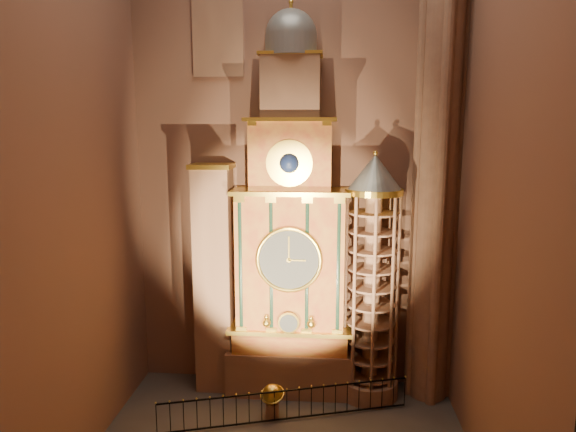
# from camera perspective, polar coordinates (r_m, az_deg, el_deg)

# --- Properties ---
(wall_back) EXTENTS (22.00, 0.00, 22.00)m
(wall_back) POSITION_cam_1_polar(r_m,az_deg,el_deg) (22.72, 0.51, 7.96)
(wall_back) COLOR brown
(wall_back) RESTS_ON floor
(wall_left) EXTENTS (0.00, 22.00, 22.00)m
(wall_left) POSITION_cam_1_polar(r_m,az_deg,el_deg) (18.75, -22.92, 6.83)
(wall_left) COLOR brown
(wall_left) RESTS_ON floor
(wall_right) EXTENTS (0.00, 22.00, 22.00)m
(wall_right) POSITION_cam_1_polar(r_m,az_deg,el_deg) (17.53, 22.66, 6.70)
(wall_right) COLOR brown
(wall_right) RESTS_ON floor
(astronomical_clock) EXTENTS (5.60, 2.41, 16.70)m
(astronomical_clock) POSITION_cam_1_polar(r_m,az_deg,el_deg) (22.25, 0.30, -3.32)
(astronomical_clock) COLOR #8C634C
(astronomical_clock) RESTS_ON floor
(portrait_tower) EXTENTS (1.80, 1.60, 10.20)m
(portrait_tower) POSITION_cam_1_polar(r_m,az_deg,el_deg) (23.15, -8.18, -6.81)
(portrait_tower) COLOR #8C634C
(portrait_tower) RESTS_ON floor
(stair_turret) EXTENTS (2.50, 2.50, 10.80)m
(stair_turret) POSITION_cam_1_polar(r_m,az_deg,el_deg) (22.38, 9.29, -7.10)
(stair_turret) COLOR #8C634C
(stair_turret) RESTS_ON floor
(gothic_pier) EXTENTS (2.04, 2.04, 22.00)m
(gothic_pier) POSITION_cam_1_polar(r_m,az_deg,el_deg) (22.13, 16.42, 7.52)
(gothic_pier) COLOR #8C634C
(gothic_pier) RESTS_ON floor
(stained_glass_window) EXTENTS (2.20, 0.14, 5.20)m
(stained_glass_window) POSITION_cam_1_polar(r_m,az_deg,el_deg) (23.57, -7.85, 21.39)
(stained_glass_window) COLOR navy
(stained_glass_window) RESTS_ON wall_back
(celestial_globe) EXTENTS (1.24, 1.20, 1.44)m
(celestial_globe) POSITION_cam_1_polar(r_m,az_deg,el_deg) (22.16, -1.76, -19.55)
(celestial_globe) COLOR #8C634C
(celestial_globe) RESTS_ON floor
(iron_railing) EXTENTS (9.79, 2.93, 1.29)m
(iron_railing) POSITION_cam_1_polar(r_m,az_deg,el_deg) (22.00, -0.13, -20.27)
(iron_railing) COLOR black
(iron_railing) RESTS_ON floor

